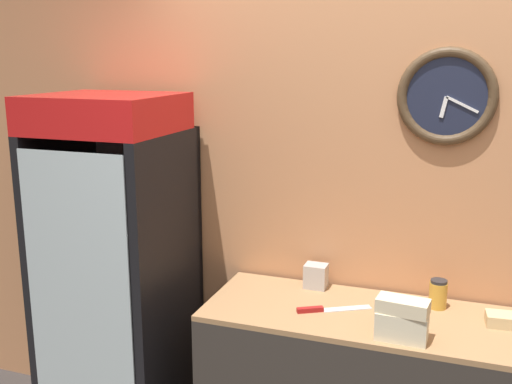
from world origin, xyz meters
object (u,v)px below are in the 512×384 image
Objects in this scene: sandwich_stack_middle at (402,319)px; beverage_cooler at (122,260)px; sandwich_stack_top at (403,306)px; sandwich_stack_bottom at (401,333)px; condiment_jar at (438,294)px; chefs_knife at (324,309)px; napkin_dispenser at (316,276)px; sandwich_flat_left at (508,320)px.

beverage_cooler is at bearing 171.68° from sandwich_stack_middle.
sandwich_stack_top is at bearing 0.00° from sandwich_stack_middle.
condiment_jar reaches higher than sandwich_stack_bottom.
chefs_knife is (-0.36, 0.17, -0.02)m from sandwich_stack_bottom.
beverage_cooler reaches higher than chefs_knife.
napkin_dispenser is (-0.47, 0.43, -0.09)m from sandwich_stack_top.
sandwich_stack_bottom is 1.75× the size of napkin_dispenser.
condiment_jar is (0.12, 0.38, 0.04)m from sandwich_stack_bottom.
condiment_jar is at bearing 72.22° from sandwich_stack_bottom.
sandwich_stack_bottom is 0.97× the size of sandwich_stack_top.
beverage_cooler is 8.88× the size of sandwich_stack_bottom.
condiment_jar is (1.57, 0.17, -0.03)m from beverage_cooler.
sandwich_stack_middle is at bearing 180.00° from sandwich_stack_top.
beverage_cooler is 1.09m from chefs_knife.
sandwich_stack_middle is (0.00, 0.00, 0.06)m from sandwich_stack_bottom.
beverage_cooler is 1.58m from condiment_jar.
sandwich_stack_middle is 0.66× the size of chefs_knife.
napkin_dispenser reaches higher than sandwich_stack_bottom.
sandwich_stack_middle is at bearing 0.00° from sandwich_stack_bottom.
napkin_dispenser is (-0.59, 0.05, -0.01)m from condiment_jar.
sandwich_stack_top reaches higher than sandwich_stack_bottom.
sandwich_stack_bottom is at bearing 180.00° from sandwich_stack_top.
condiment_jar reaches higher than napkin_dispenser.
sandwich_stack_top reaches higher than sandwich_stack_middle.
sandwich_flat_left is 1.43× the size of condiment_jar.
sandwich_stack_middle is 0.64m from napkin_dispenser.
sandwich_stack_bottom is at bearing -107.78° from condiment_jar.
napkin_dispenser is at bearing 137.33° from sandwich_stack_middle.
napkin_dispenser is at bearing 111.42° from chefs_knife.
chefs_knife is 2.37× the size of condiment_jar.
sandwich_stack_bottom is 0.40m from chefs_knife.
beverage_cooler is at bearing -167.39° from napkin_dispenser.
sandwich_stack_bottom is 0.66× the size of chefs_knife.
sandwich_stack_middle reaches higher than chefs_knife.
sandwich_stack_top is 1.60× the size of condiment_jar.
chefs_knife is (1.08, -0.04, -0.09)m from beverage_cooler.
beverage_cooler reaches higher than napkin_dispenser.
sandwich_stack_top is 0.52m from sandwich_flat_left.
condiment_jar is 1.13× the size of napkin_dispenser.
sandwich_stack_middle is 1.56× the size of condiment_jar.
beverage_cooler is at bearing -177.82° from sandwich_flat_left.
chefs_knife is at bearing -68.58° from napkin_dispenser.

